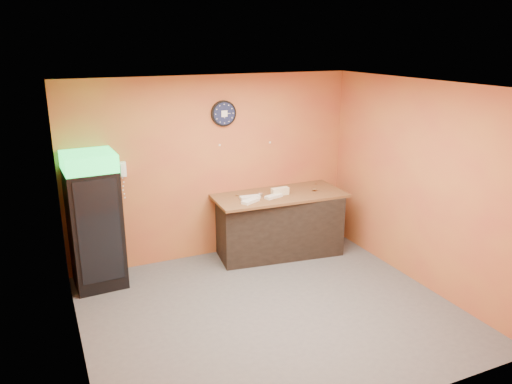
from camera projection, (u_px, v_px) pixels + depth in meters
floor at (270, 311)px, 6.31m from camera, size 4.50×4.50×0.00m
back_wall at (214, 168)px, 7.64m from camera, size 4.50×0.02×2.80m
left_wall at (70, 236)px, 5.02m from camera, size 0.02×4.00×2.80m
right_wall at (419, 184)px, 6.79m from camera, size 0.02×4.00×2.80m
ceiling at (272, 86)px, 5.49m from camera, size 4.50×4.00×0.02m
beverage_cooler at (95, 223)px, 6.71m from camera, size 0.69×0.70×1.88m
prep_counter at (278, 225)px, 7.91m from camera, size 1.99×1.08×0.95m
wall_clock at (224, 113)px, 7.44m from camera, size 0.39×0.06×0.39m
wall_phone at (122, 169)px, 7.01m from camera, size 0.12×0.10×0.21m
butcher_paper at (279, 195)px, 7.76m from camera, size 2.09×1.03×0.04m
sub_roll_stack at (280, 191)px, 7.67m from camera, size 0.28×0.10×0.12m
wrapped_sandwich_left at (251, 201)px, 7.34m from camera, size 0.32×0.25×0.04m
wrapped_sandwich_mid at (274, 196)px, 7.56m from camera, size 0.31×0.19×0.04m
wrapped_sandwich_right at (250, 197)px, 7.51m from camera, size 0.31×0.14×0.04m
kitchen_tool at (260, 195)px, 7.58m from camera, size 0.07×0.07×0.07m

